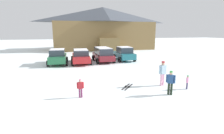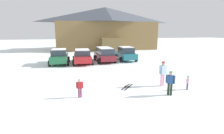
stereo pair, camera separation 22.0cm
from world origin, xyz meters
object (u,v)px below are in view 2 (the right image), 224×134
object	(u,v)px
parked_teal_hatchback	(126,54)
skier_child_in_red_jacket	(80,87)
parked_red_sedan	(82,56)
parked_green_coupe	(59,56)
parked_maroon_van	(105,54)
skier_adult_in_blue_parka	(163,72)
pair_of_skis	(127,87)
skier_teen_in_navy_coat	(170,82)
skier_child_in_pink_snowsuit	(188,82)
ski_lodge	(105,28)

from	to	relation	value
parked_teal_hatchback	skier_child_in_red_jacket	distance (m)	13.11
parked_red_sedan	parked_green_coupe	bearing A→B (deg)	177.98
parked_maroon_van	skier_adult_in_blue_parka	world-z (taller)	parked_maroon_van
parked_maroon_van	pair_of_skis	distance (m)	10.09
skier_adult_in_blue_parka	pair_of_skis	size ratio (longest dim) A/B	1.29
skier_child_in_red_jacket	skier_teen_in_navy_coat	bearing A→B (deg)	-11.51
parked_maroon_van	skier_adult_in_blue_parka	distance (m)	10.49
parked_red_sedan	pair_of_skis	world-z (taller)	parked_red_sedan
skier_teen_in_navy_coat	pair_of_skis	distance (m)	2.84
skier_child_in_pink_snowsuit	skier_teen_in_navy_coat	distance (m)	1.75
parked_green_coupe	parked_maroon_van	size ratio (longest dim) A/B	0.96
skier_child_in_pink_snowsuit	skier_adult_in_blue_parka	size ratio (longest dim) A/B	0.53
ski_lodge	skier_child_in_pink_snowsuit	world-z (taller)	ski_lodge
skier_child_in_pink_snowsuit	skier_child_in_red_jacket	distance (m)	6.66
skier_teen_in_navy_coat	parked_green_coupe	bearing A→B (deg)	117.91
skier_teen_in_navy_coat	skier_child_in_red_jacket	xyz separation A→B (m)	(-5.00, 1.02, -0.20)
parked_green_coupe	parked_teal_hatchback	xyz separation A→B (m)	(7.99, 0.42, 0.01)
parked_red_sedan	parked_maroon_van	xyz separation A→B (m)	(2.69, 0.27, 0.10)
skier_adult_in_blue_parka	ski_lodge	bearing A→B (deg)	85.12
parked_green_coupe	parked_teal_hatchback	bearing A→B (deg)	3.02
parked_maroon_van	pair_of_skis	xyz separation A→B (m)	(-0.79, -10.02, -0.90)
ski_lodge	parked_teal_hatchback	bearing A→B (deg)	-93.82
parked_maroon_van	skier_child_in_pink_snowsuit	world-z (taller)	parked_maroon_van
ski_lodge	parked_maroon_van	distance (m)	16.43
parked_maroon_van	skier_child_in_red_jacket	xyz separation A→B (m)	(-3.95, -11.01, -0.33)
parked_green_coupe	parked_red_sedan	bearing A→B (deg)	-2.02
ski_lodge	skier_adult_in_blue_parka	xyz separation A→B (m)	(-2.22, -26.00, -3.32)
parked_red_sedan	parked_teal_hatchback	distance (m)	5.50
parked_red_sedan	skier_adult_in_blue_parka	xyz separation A→B (m)	(4.28, -10.10, 0.13)
skier_teen_in_navy_coat	parked_teal_hatchback	bearing A→B (deg)	82.02
parked_red_sedan	parked_teal_hatchback	bearing A→B (deg)	5.34
skier_child_in_pink_snowsuit	parked_maroon_van	bearing A→B (deg)	103.22
ski_lodge	parked_red_sedan	world-z (taller)	ski_lodge
skier_teen_in_navy_coat	pair_of_skis	size ratio (longest dim) A/B	1.09
parked_maroon_van	pair_of_skis	world-z (taller)	parked_maroon_van
ski_lodge	parked_teal_hatchback	size ratio (longest dim) A/B	4.82
ski_lodge	pair_of_skis	xyz separation A→B (m)	(-4.59, -25.64, -4.25)
parked_maroon_van	parked_teal_hatchback	bearing A→B (deg)	4.96
parked_green_coupe	skier_teen_in_navy_coat	xyz separation A→B (m)	(6.27, -11.85, -0.06)
parked_teal_hatchback	skier_teen_in_navy_coat	bearing A→B (deg)	-97.98
parked_green_coupe	skier_child_in_red_jacket	distance (m)	10.91
parked_red_sedan	parked_maroon_van	size ratio (longest dim) A/B	1.13
parked_green_coupe	parked_red_sedan	world-z (taller)	parked_green_coupe
parked_red_sedan	ski_lodge	bearing A→B (deg)	67.77
parked_maroon_van	skier_child_in_pink_snowsuit	size ratio (longest dim) A/B	4.85
ski_lodge	skier_child_in_red_jacket	size ratio (longest dim) A/B	19.33
ski_lodge	parked_red_sedan	xyz separation A→B (m)	(-6.50, -15.90, -3.45)
parked_teal_hatchback	parked_green_coupe	bearing A→B (deg)	-176.98
parked_maroon_van	skier_teen_in_navy_coat	bearing A→B (deg)	-84.98
ski_lodge	skier_adult_in_blue_parka	world-z (taller)	ski_lodge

